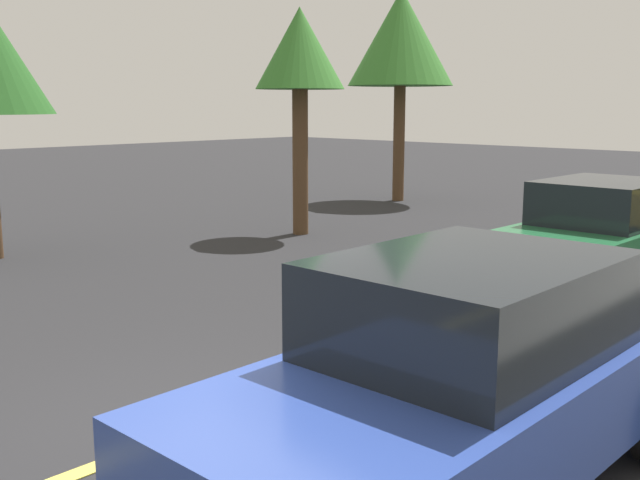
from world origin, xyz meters
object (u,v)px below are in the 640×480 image
at_px(car_green_crossing, 598,234).
at_px(car_blue_near_curb, 456,378).
at_px(tree_centre_verge, 401,39).
at_px(tree_right_verge, 300,55).

xyz_separation_m(car_green_crossing, car_blue_near_curb, (-6.42, -1.85, 0.03)).
bearing_deg(tree_centre_verge, tree_right_verge, -161.35).
relative_size(car_green_crossing, tree_centre_verge, 0.72).
relative_size(car_blue_near_curb, tree_centre_verge, 0.76).
xyz_separation_m(car_blue_near_curb, tree_centre_verge, (12.34, 10.21, 3.57)).
distance_m(tree_centre_verge, tree_right_verge, 6.09).
xyz_separation_m(tree_centre_verge, tree_right_verge, (-5.73, -1.93, -0.75)).
relative_size(tree_centre_verge, tree_right_verge, 1.25).
relative_size(car_green_crossing, car_blue_near_curb, 0.94).
bearing_deg(tree_right_verge, tree_centre_verge, 18.65).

